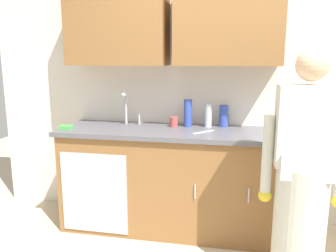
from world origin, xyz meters
name	(u,v)px	position (x,y,z in m)	size (l,w,h in m)	color
kitchen_wall_with_uppers	(218,68)	(-0.14, 0.99, 1.48)	(4.80, 0.44, 2.70)	silver
counter_cabinet	(168,181)	(-0.55, 0.70, 0.45)	(1.90, 0.62, 0.90)	brown
countertop	(168,131)	(-0.55, 0.70, 0.92)	(1.96, 0.66, 0.04)	#595960
sink	(126,129)	(-0.95, 0.71, 0.93)	(0.50, 0.36, 0.35)	#B7BABF
person_at_sink	(302,193)	(0.48, 0.02, 0.69)	(0.55, 0.34, 1.62)	white
bottle_cleaner_spray	(208,116)	(-0.21, 0.87, 1.05)	(0.06, 0.06, 0.22)	silver
bottle_dish_liquid	(188,113)	(-0.39, 0.86, 1.07)	(0.07, 0.07, 0.25)	#334CB2
bottle_soap	(224,116)	(-0.07, 0.92, 1.04)	(0.08, 0.08, 0.20)	#334CB2
cup_by_sink	(174,122)	(-0.52, 0.82, 0.99)	(0.08, 0.08, 0.09)	#B24C47
knife_on_counter	(203,132)	(-0.23, 0.63, 0.94)	(0.24, 0.02, 0.01)	silver
sponge	(66,127)	(-1.46, 0.55, 0.96)	(0.11, 0.07, 0.03)	#4CBF4C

